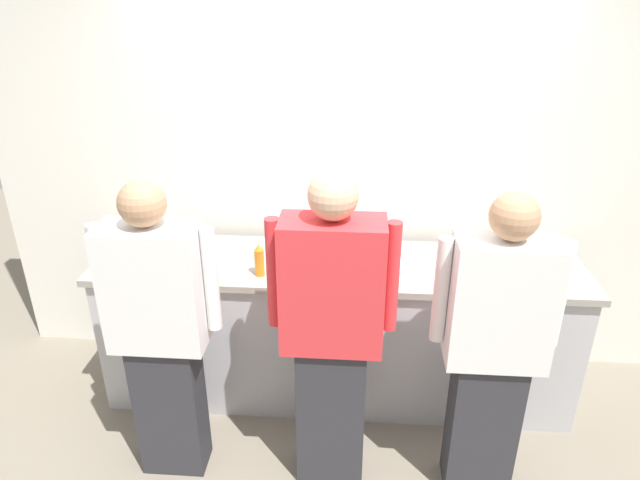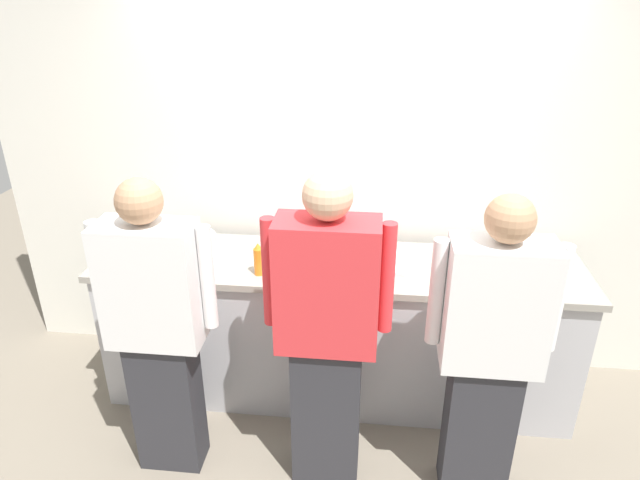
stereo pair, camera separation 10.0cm
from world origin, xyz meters
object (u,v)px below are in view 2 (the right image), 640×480
at_px(plate_stack_front, 496,270).
at_px(squeeze_bottle_primary, 259,259).
at_px(chef_center, 327,330).
at_px(chef_near_left, 157,327).
at_px(sheet_tray, 358,262).
at_px(chef_far_right, 490,350).
at_px(ramekin_yellow_sauce, 291,248).
at_px(ramekin_orange_sauce, 528,259).
at_px(ramekin_green_sauce, 548,271).
at_px(mixing_bowl_steel, 190,245).

height_order(plate_stack_front, squeeze_bottle_primary, squeeze_bottle_primary).
bearing_deg(chef_center, chef_near_left, -179.31).
height_order(sheet_tray, squeeze_bottle_primary, squeeze_bottle_primary).
height_order(chef_near_left, chef_center, chef_center).
bearing_deg(chef_far_right, ramekin_yellow_sauce, 142.99).
bearing_deg(ramekin_orange_sauce, ramekin_green_sauce, -61.82).
height_order(squeeze_bottle_primary, ramekin_yellow_sauce, squeeze_bottle_primary).
relative_size(chef_far_right, sheet_tray, 3.23).
bearing_deg(ramekin_orange_sauce, ramekin_yellow_sauce, -179.29).
relative_size(chef_far_right, ramekin_orange_sauce, 17.27).
bearing_deg(chef_near_left, chef_far_right, -0.27).
height_order(ramekin_yellow_sauce, ramekin_green_sauce, same).
height_order(chef_near_left, chef_far_right, chef_near_left).
bearing_deg(ramekin_orange_sauce, squeeze_bottle_primary, -168.41).
height_order(chef_center, ramekin_green_sauce, chef_center).
distance_m(chef_near_left, ramekin_yellow_sauce, 0.97).
distance_m(squeeze_bottle_primary, ramekin_yellow_sauce, 0.34).
height_order(chef_near_left, ramekin_green_sauce, chef_near_left).
height_order(chef_near_left, mixing_bowl_steel, chef_near_left).
relative_size(chef_far_right, squeeze_bottle_primary, 8.49).
bearing_deg(ramekin_orange_sauce, chef_center, -144.20).
relative_size(chef_near_left, sheet_tray, 3.25).
distance_m(chef_near_left, chef_center, 0.84).
bearing_deg(chef_far_right, ramekin_green_sauce, 58.10).
bearing_deg(ramekin_orange_sauce, chef_far_right, -112.58).
height_order(chef_far_right, ramekin_orange_sauce, chef_far_right).
bearing_deg(ramekin_green_sauce, sheet_tray, 179.23).
bearing_deg(mixing_bowl_steel, chef_center, -38.08).
bearing_deg(plate_stack_front, sheet_tray, 173.42).
relative_size(chef_far_right, ramekin_green_sauce, 16.68).
distance_m(chef_center, squeeze_bottle_primary, 0.66).
height_order(sheet_tray, ramekin_green_sauce, ramekin_green_sauce).
xyz_separation_m(chef_near_left, sheet_tray, (0.96, 0.68, 0.07)).
bearing_deg(sheet_tray, chef_near_left, -144.81).
height_order(chef_near_left, ramekin_orange_sauce, chef_near_left).
xyz_separation_m(mixing_bowl_steel, ramekin_orange_sauce, (2.01, 0.09, -0.03)).
bearing_deg(chef_center, ramekin_yellow_sauce, 110.49).
xyz_separation_m(chef_far_right, sheet_tray, (-0.65, 0.69, 0.07)).
distance_m(chef_far_right, sheet_tray, 0.95).
height_order(chef_center, chef_far_right, chef_center).
bearing_deg(chef_center, chef_far_right, -1.33).
bearing_deg(ramekin_green_sauce, ramekin_yellow_sauce, 175.04).
bearing_deg(squeeze_bottle_primary, chef_near_left, -129.91).
distance_m(chef_near_left, ramekin_green_sauce, 2.14).
distance_m(mixing_bowl_steel, ramekin_yellow_sauce, 0.61).
distance_m(chef_center, mixing_bowl_steel, 1.15).
bearing_deg(chef_center, mixing_bowl_steel, 141.92).
bearing_deg(chef_near_left, ramekin_orange_sauce, 22.53).
distance_m(chef_near_left, chef_far_right, 1.61).
bearing_deg(ramekin_green_sauce, ramekin_orange_sauce, 118.18).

